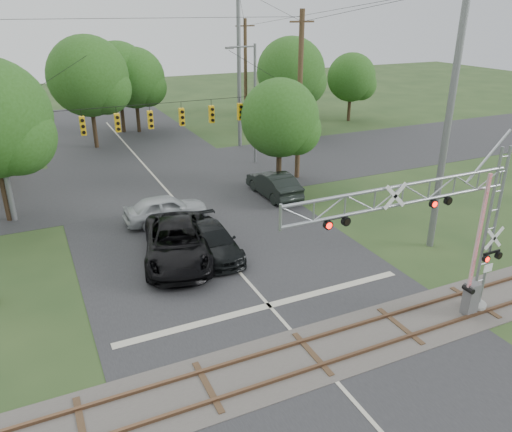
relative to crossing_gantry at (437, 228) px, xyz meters
name	(u,v)px	position (x,y,z in m)	size (l,w,h in m)	color
ground	(344,390)	(-4.79, -1.64, -4.26)	(160.00, 160.00, 0.00)	#263D1C
road_main	(229,260)	(-4.79, 8.36, -4.25)	(14.00, 90.00, 0.02)	#29292B
road_cross	(156,179)	(-4.79, 22.36, -4.25)	(90.00, 12.00, 0.02)	#29292B
railroad_track	(312,354)	(-4.79, 0.36, -4.23)	(90.00, 3.20, 0.17)	#48423E
crossing_gantry	(437,228)	(0.00, 0.00, 0.00)	(9.75, 0.89, 6.94)	gray
traffic_signal_span	(179,110)	(-3.94, 18.36, 1.36)	(19.34, 0.36, 11.50)	slate
pickup_black	(177,243)	(-7.03, 9.50, -3.33)	(3.10, 6.73, 1.87)	black
car_dark	(213,241)	(-5.24, 9.32, -3.53)	(2.06, 5.07, 1.47)	black
sedan_silver	(166,209)	(-6.24, 14.34, -3.44)	(1.94, 4.81, 1.64)	#A7ABAF
suv_dark	(274,184)	(1.35, 15.55, -3.43)	(1.75, 5.02, 1.65)	black
streetlight	(253,99)	(3.31, 23.06, 0.83)	(2.43, 0.25, 9.11)	slate
utility_poles	(190,91)	(-2.26, 21.27, 2.02)	(25.25, 29.90, 13.66)	#3C2C1B
treeline	(115,85)	(-5.34, 32.13, 1.22)	(52.32, 27.90, 9.57)	#332517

